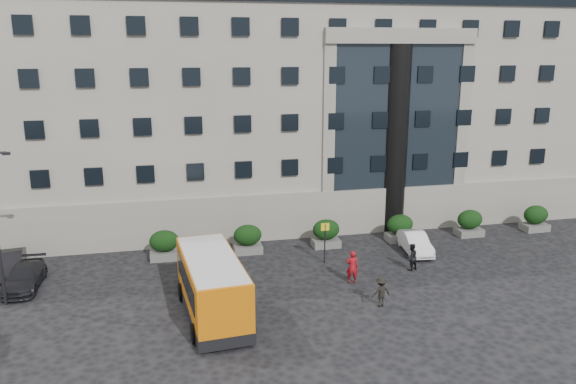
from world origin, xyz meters
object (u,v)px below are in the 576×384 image
Objects in this scene: red_truck at (40,203)px; pedestrian_b at (411,257)px; hedge_e at (470,223)px; pedestrian_c at (381,292)px; parked_car_c at (24,277)px; hedge_d at (400,228)px; white_taxi at (415,242)px; bus_stop_sign at (325,236)px; pedestrian_a at (352,267)px; hedge_b at (248,239)px; hedge_a at (164,245)px; parked_car_b at (9,265)px; hedge_f at (536,218)px; hedge_c at (326,233)px; minibus at (212,284)px.

red_truck is 27.05m from pedestrian_b.
red_truck reaches higher than hedge_e.
red_truck is 26.75m from pedestrian_c.
pedestrian_c is (-3.54, -4.14, -0.03)m from pedestrian_b.
parked_car_c is 21.78m from pedestrian_b.
hedge_d and hedge_e have the same top height.
white_taxi is 8.53m from pedestrian_c.
hedge_e is at bearing 0.00° from hedge_d.
pedestrian_b is at bearing -45.62° from red_truck.
white_taxi is (6.17, 0.55, -1.08)m from bus_stop_sign.
pedestrian_a reaches higher than hedge_d.
hedge_b is 15.60m from hedge_e.
hedge_a is 0.29× the size of red_truck.
red_truck is at bearing 83.63° from parked_car_b.
hedge_a and hedge_f have the same top height.
hedge_d is 26.13m from red_truck.
hedge_d is 1.00× the size of hedge_e.
bus_stop_sign is at bearing -170.37° from hedge_f.
bus_stop_sign is at bearing -43.64° from pedestrian_b.
hedge_c is at bearing 180.00° from hedge_e.
parked_car_b reaches higher than parked_car_c.
hedge_d reaches higher than pedestrian_c.
bus_stop_sign reaches higher than hedge_b.
parked_car_b is at bearing -178.55° from hedge_f.
hedge_d is 0.43× the size of parked_car_c.
hedge_c and hedge_f have the same top height.
pedestrian_a is (-0.25, -6.00, 0.01)m from hedge_c.
parked_car_b is 2.68× the size of pedestrian_c.
hedge_a is at bearing -60.10° from red_truck.
hedge_b is at bearing -47.61° from pedestrian_b.
hedge_e is 5.61m from white_taxi.
pedestrian_a is (-10.65, -6.00, 0.01)m from hedge_e.
minibus is at bearing -142.57° from bus_stop_sign.
parked_car_c is at bearing -171.20° from hedge_c.
hedge_e is at bearing 19.28° from minibus.
hedge_b is at bearing 180.00° from hedge_d.
hedge_c is at bearing -71.48° from pedestrian_b.
minibus is 1.16× the size of red_truck.
hedge_c is 9.13m from pedestrian_c.
hedge_b is 1.00× the size of hedge_d.
red_truck reaches higher than minibus.
hedge_c is 5.20m from hedge_d.
red_truck is (-24.45, 9.21, 0.71)m from hedge_d.
parked_car_b is 2.24m from parked_car_c.
bus_stop_sign is at bearing -168.14° from white_taxi.
hedge_e is 0.43× the size of parked_car_c.
red_truck is (-11.07, 17.58, -0.03)m from minibus.
white_taxi is (13.45, 6.12, -1.02)m from minibus.
hedge_b is at bearing 14.01° from parked_car_c.
hedge_e is 31.05m from red_truck.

